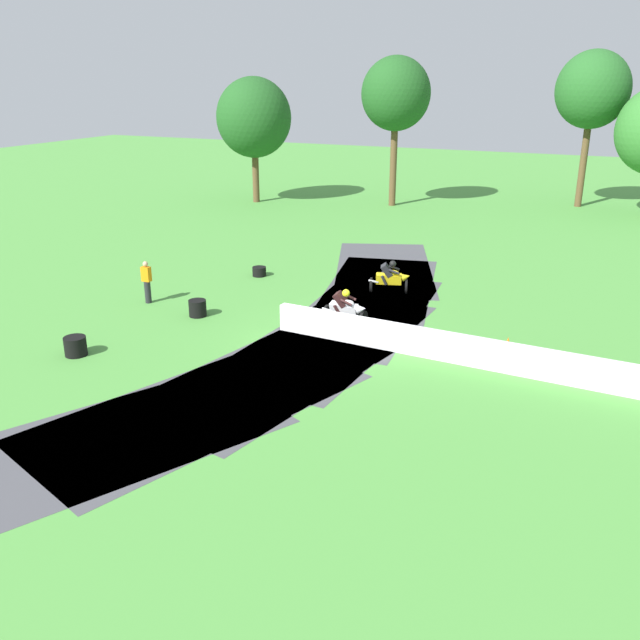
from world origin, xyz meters
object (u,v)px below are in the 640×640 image
tire_stack_mid_a (198,308)px  track_marshal (147,282)px  motorcycle_lead_white (346,308)px  tire_stack_mid_b (259,271)px  tire_stack_near (75,346)px  traffic_cone (508,344)px  motorcycle_chase_yellow (391,277)px

tire_stack_mid_a → track_marshal: bearing=169.0°
track_marshal → motorcycle_lead_white: bearing=5.9°
motorcycle_lead_white → tire_stack_mid_b: motorcycle_lead_white is taller
tire_stack_near → traffic_cone: (12.18, 5.92, -0.08)m
tire_stack_mid_b → traffic_cone: bearing=-20.1°
tire_stack_mid_b → tire_stack_mid_a: bearing=-84.9°
tire_stack_mid_a → tire_stack_mid_b: 5.46m
traffic_cone → motorcycle_lead_white: bearing=-180.0°
tire_stack_mid_a → tire_stack_mid_b: tire_stack_mid_a is taller
tire_stack_mid_a → track_marshal: size_ratio=0.39×
motorcycle_lead_white → tire_stack_near: size_ratio=2.48×
track_marshal → traffic_cone: 13.39m
tire_stack_mid_a → tire_stack_mid_b: bearing=95.1°
tire_stack_near → tire_stack_mid_a: size_ratio=1.08×
track_marshal → traffic_cone: bearing=3.5°
traffic_cone → tire_stack_mid_a: bearing=-173.0°
tire_stack_mid_a → traffic_cone: size_ratio=1.43×
motorcycle_lead_white → tire_stack_mid_a: bearing=-165.9°
motorcycle_lead_white → tire_stack_mid_a: 5.41m
track_marshal → tire_stack_mid_b: bearing=67.0°
motorcycle_lead_white → motorcycle_chase_yellow: bearing=86.7°
track_marshal → traffic_cone: track_marshal is taller
motorcycle_lead_white → motorcycle_chase_yellow: (0.24, 4.12, 0.01)m
tire_stack_mid_b → traffic_cone: (11.26, -4.12, 0.02)m
motorcycle_lead_white → tire_stack_mid_b: (-5.72, 4.12, -0.44)m
tire_stack_mid_b → track_marshal: (-2.09, -4.94, 0.62)m
tire_stack_near → tire_stack_mid_b: 10.08m
motorcycle_chase_yellow → traffic_cone: size_ratio=3.90×
motorcycle_chase_yellow → traffic_cone: bearing=-37.9°
motorcycle_chase_yellow → tire_stack_mid_a: motorcycle_chase_yellow is taller
motorcycle_lead_white → motorcycle_chase_yellow: motorcycle_chase_yellow is taller
traffic_cone → tire_stack_near: bearing=-154.1°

